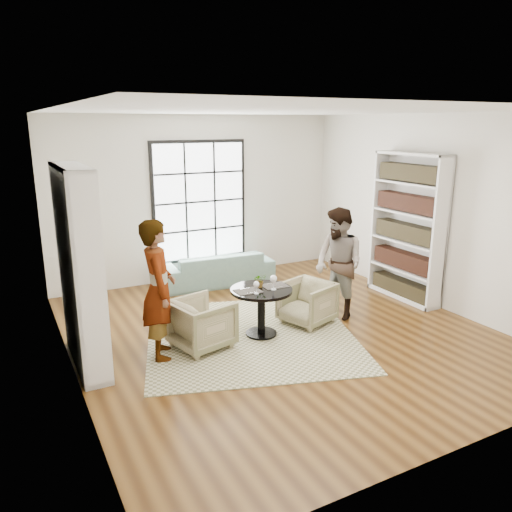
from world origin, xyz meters
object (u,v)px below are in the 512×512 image
wine_glass_left (256,285)px  flower_centerpiece (260,280)px  pedestal_table (261,302)px  armchair_left (202,324)px  person_left (159,290)px  person_right (339,264)px  wine_glass_right (274,279)px  sofa (217,268)px  armchair_right (307,303)px

wine_glass_left → flower_centerpiece: bearing=52.5°
pedestal_table → armchair_left: 0.88m
person_left → pedestal_table: bearing=-78.3°
pedestal_table → armchair_left: bearing=177.7°
pedestal_table → person_right: size_ratio=0.51×
armchair_left → person_left: 0.78m
wine_glass_left → person_left: bearing=171.9°
wine_glass_right → pedestal_table: bearing=140.9°
armchair_left → person_right: 2.27m
pedestal_table → person_left: bearing=178.6°
wine_glass_left → wine_glass_right: wine_glass_right is taller
sofa → person_left: person_left is taller
armchair_right → person_right: 0.76m
pedestal_table → armchair_right: size_ratio=1.23×
pedestal_table → wine_glass_right: bearing=-39.1°
armchair_right → flower_centerpiece: 0.91m
pedestal_table → person_left: (-1.41, 0.03, 0.38)m
sofa → wine_glass_left: wine_glass_left is taller
flower_centerpiece → pedestal_table: bearing=-102.0°
person_left → person_right: size_ratio=1.06×
armchair_left → person_right: (2.22, 0.05, 0.50)m
armchair_left → wine_glass_left: 0.87m
sofa → wine_glass_right: size_ratio=9.74×
person_right → wine_glass_right: (-1.22, -0.19, -0.01)m
person_right → flower_centerpiece: 1.34m
pedestal_table → armchair_right: pedestal_table is taller
sofa → wine_glass_right: 2.59m
armchair_right → person_right: size_ratio=0.41×
armchair_right → flower_centerpiece: flower_centerpiece is taller
sofa → wine_glass_left: 2.66m
armchair_right → flower_centerpiece: size_ratio=3.54×
armchair_left → person_left: size_ratio=0.41×
wine_glass_left → wine_glass_right: bearing=8.1°
flower_centerpiece → person_right: bearing=0.4°
sofa → flower_centerpiece: bearing=85.3°
armchair_right → person_right: person_right is taller
sofa → person_right: size_ratio=1.21×
person_left → armchair_right: bearing=-75.7°
wine_glass_left → flower_centerpiece: 0.28m
flower_centerpiece → wine_glass_right: bearing=-57.9°
armchair_right → person_right: (0.55, 0.00, 0.52)m
armchair_right → wine_glass_right: size_ratio=3.33×
sofa → person_left: (-1.80, -2.38, 0.58)m
wine_glass_right → flower_centerpiece: (-0.11, 0.18, -0.05)m
flower_centerpiece → armchair_right: bearing=0.6°
pedestal_table → sofa: 2.45m
person_left → wine_glass_left: bearing=-85.0°
person_right → sofa: bearing=-163.5°
pedestal_table → armchair_right: bearing=5.9°
sofa → pedestal_table: bearing=85.2°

